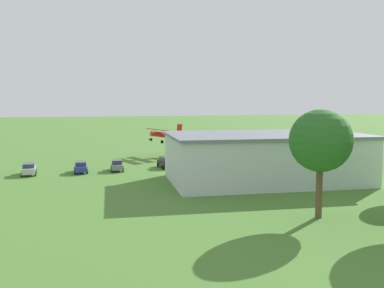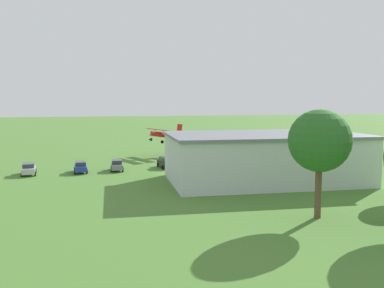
% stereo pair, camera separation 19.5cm
% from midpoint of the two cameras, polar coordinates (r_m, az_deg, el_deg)
% --- Properties ---
extents(ground_plane, '(400.00, 400.00, 0.00)m').
position_cam_midpoint_polar(ground_plane, '(89.55, 1.25, -1.05)').
color(ground_plane, '#47752D').
extents(hangar, '(26.15, 16.18, 6.39)m').
position_cam_midpoint_polar(hangar, '(57.67, 9.59, -1.78)').
color(hangar, silver).
rests_on(hangar, ground_plane).
extents(biplane, '(7.76, 8.84, 3.79)m').
position_cam_midpoint_polar(biplane, '(82.51, -3.66, 1.22)').
color(biplane, '#B21E1E').
extents(car_white, '(2.38, 4.34, 1.50)m').
position_cam_midpoint_polar(car_white, '(75.04, 13.10, -1.94)').
color(car_white, white).
rests_on(car_white, ground_plane).
extents(car_black, '(2.23, 4.43, 1.72)m').
position_cam_midpoint_polar(car_black, '(68.58, -3.65, -2.45)').
color(car_black, black).
rests_on(car_black, ground_plane).
extents(car_grey, '(2.10, 4.03, 1.68)m').
position_cam_midpoint_polar(car_grey, '(66.69, -10.04, -2.79)').
color(car_grey, slate).
rests_on(car_grey, ground_plane).
extents(car_blue, '(2.05, 4.21, 1.66)m').
position_cam_midpoint_polar(car_blue, '(66.19, -14.69, -2.96)').
color(car_blue, '#23389E').
rests_on(car_blue, ground_plane).
extents(car_silver, '(2.31, 4.36, 1.68)m').
position_cam_midpoint_polar(car_silver, '(66.48, -21.00, -3.11)').
color(car_silver, '#B7B7BC').
rests_on(car_silver, ground_plane).
extents(person_crossing_taxiway, '(0.44, 0.44, 1.67)m').
position_cam_midpoint_polar(person_crossing_taxiway, '(73.78, 8.57, -1.95)').
color(person_crossing_taxiway, orange).
rests_on(person_crossing_taxiway, ground_plane).
extents(person_by_parked_cars, '(0.50, 0.50, 1.56)m').
position_cam_midpoint_polar(person_by_parked_cars, '(69.89, -0.16, -2.38)').
color(person_by_parked_cars, navy).
rests_on(person_by_parked_cars, ground_plane).
extents(tree_by_windsock, '(5.71, 5.71, 10.02)m').
position_cam_midpoint_polar(tree_by_windsock, '(40.44, 16.63, 0.38)').
color(tree_by_windsock, brown).
rests_on(tree_by_windsock, ground_plane).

